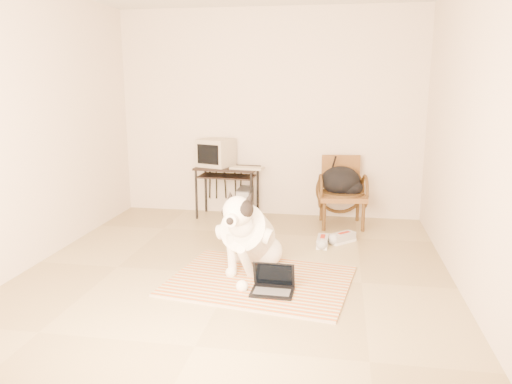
% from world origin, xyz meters
% --- Properties ---
extents(floor, '(4.50, 4.50, 0.00)m').
position_xyz_m(floor, '(0.00, 0.00, 0.00)').
color(floor, tan).
rests_on(floor, ground).
extents(wall_back, '(4.50, 0.00, 4.50)m').
position_xyz_m(wall_back, '(0.00, 2.25, 1.35)').
color(wall_back, beige).
rests_on(wall_back, floor).
extents(wall_front, '(4.50, 0.00, 4.50)m').
position_xyz_m(wall_front, '(0.00, -2.25, 1.35)').
color(wall_front, beige).
rests_on(wall_front, floor).
extents(wall_left, '(0.00, 4.50, 4.50)m').
position_xyz_m(wall_left, '(-2.00, 0.00, 1.35)').
color(wall_left, beige).
rests_on(wall_left, floor).
extents(wall_right, '(0.00, 4.50, 4.50)m').
position_xyz_m(wall_right, '(2.00, 0.00, 1.35)').
color(wall_right, beige).
rests_on(wall_right, floor).
extents(rug, '(1.75, 1.44, 0.02)m').
position_xyz_m(rug, '(0.26, -0.13, 0.01)').
color(rug, '#CE5013').
rests_on(rug, floor).
extents(dog, '(0.57, 1.20, 0.86)m').
position_xyz_m(dog, '(0.11, 0.14, 0.34)').
color(dog, white).
rests_on(dog, rug).
extents(laptop, '(0.36, 0.27, 0.25)m').
position_xyz_m(laptop, '(0.41, -0.37, 0.08)').
color(laptop, black).
rests_on(laptop, rug).
extents(computer_desk, '(0.84, 0.50, 0.67)m').
position_xyz_m(computer_desk, '(-0.51, 1.98, 0.58)').
color(computer_desk, black).
rests_on(computer_desk, floor).
extents(crt_monitor, '(0.50, 0.49, 0.36)m').
position_xyz_m(crt_monitor, '(-0.68, 2.03, 0.85)').
color(crt_monitor, tan).
rests_on(crt_monitor, computer_desk).
extents(desk_keyboard, '(0.44, 0.21, 0.03)m').
position_xyz_m(desk_keyboard, '(-0.23, 1.87, 0.69)').
color(desk_keyboard, tan).
rests_on(desk_keyboard, computer_desk).
extents(pc_tower, '(0.19, 0.42, 0.39)m').
position_xyz_m(pc_tower, '(-0.29, 2.03, 0.19)').
color(pc_tower, '#4E4E51').
rests_on(pc_tower, floor).
extents(rattan_chair, '(0.62, 0.60, 0.86)m').
position_xyz_m(rattan_chair, '(0.98, 1.86, 0.43)').
color(rattan_chair, brown).
rests_on(rattan_chair, floor).
extents(backpack, '(0.52, 0.40, 0.36)m').
position_xyz_m(backpack, '(0.98, 1.82, 0.56)').
color(backpack, black).
rests_on(backpack, rattan_chair).
extents(sneaker_left, '(0.13, 0.30, 0.10)m').
position_xyz_m(sneaker_left, '(0.78, 0.98, 0.05)').
color(sneaker_left, white).
rests_on(sneaker_left, floor).
extents(sneaker_right, '(0.31, 0.32, 0.11)m').
position_xyz_m(sneaker_right, '(1.00, 1.14, 0.05)').
color(sneaker_right, white).
rests_on(sneaker_right, floor).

